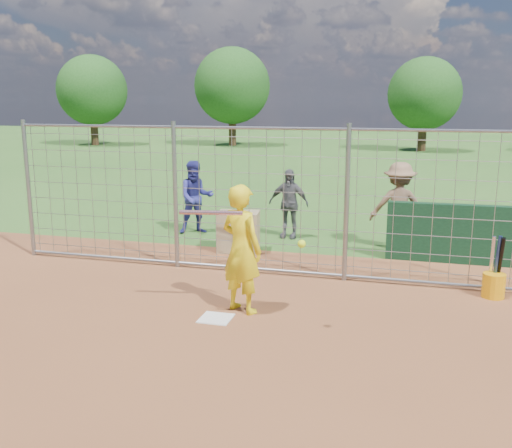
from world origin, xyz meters
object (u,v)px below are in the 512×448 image
(bucket_with_bats, at_px, (494,282))
(batter, at_px, (241,249))
(bystander_b, at_px, (289,203))
(bystander_a, at_px, (196,197))
(bystander_c, at_px, (399,206))
(equipment_bin, at_px, (239,232))

(bucket_with_bats, bearing_deg, batter, -156.25)
(batter, bearing_deg, bystander_b, -61.34)
(bystander_a, xyz_separation_m, bystander_c, (4.43, -0.24, 0.06))
(batter, height_order, bystander_a, batter)
(bystander_c, relative_size, equipment_bin, 2.19)
(batter, relative_size, bucket_with_bats, 1.88)
(batter, height_order, bystander_c, batter)
(batter, distance_m, equipment_bin, 3.34)
(batter, height_order, bystander_b, batter)
(bystander_b, relative_size, bucket_with_bats, 1.55)
(equipment_bin, relative_size, bucket_with_bats, 0.82)
(bystander_b, xyz_separation_m, equipment_bin, (-0.71, -1.41, -0.36))
(bystander_c, bearing_deg, bystander_b, -14.03)
(batter, distance_m, bystander_a, 5.03)
(bystander_a, bearing_deg, bucket_with_bats, -53.40)
(bystander_b, height_order, bucket_with_bats, bystander_b)
(bystander_b, bearing_deg, equipment_bin, -111.86)
(equipment_bin, distance_m, bucket_with_bats, 4.81)
(batter, relative_size, equipment_bin, 2.29)
(batter, xyz_separation_m, bucket_with_bats, (3.54, 1.56, -0.67))
(bystander_c, bearing_deg, bucket_with_bats, 114.69)
(batter, height_order, equipment_bin, batter)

